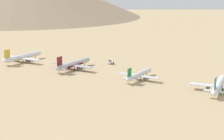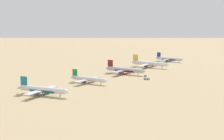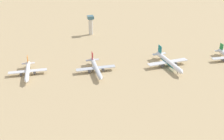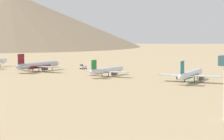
{
  "view_description": "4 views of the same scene",
  "coord_description": "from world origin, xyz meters",
  "px_view_note": "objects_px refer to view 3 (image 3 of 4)",
  "views": [
    {
      "loc": [
        -252.37,
        -110.08,
        72.71
      ],
      "look_at": [
        6.13,
        26.45,
        3.9
      ],
      "focal_mm": 60.45,
      "sensor_mm": 36.0,
      "label": 1
    },
    {
      "loc": [
        181.17,
        -280.9,
        62.28
      ],
      "look_at": [
        1.87,
        46.09,
        6.44
      ],
      "focal_mm": 59.46,
      "sensor_mm": 36.0,
      "label": 2
    },
    {
      "loc": [
        207.25,
        -165.73,
        110.95
      ],
      "look_at": [
        0.2,
        -112.71,
        4.1
      ],
      "focal_mm": 44.81,
      "sensor_mm": 36.0,
      "label": 3
    },
    {
      "loc": [
        -264.05,
        -153.48,
        31.72
      ],
      "look_at": [
        -2.84,
        -5.5,
        4.94
      ],
      "focal_mm": 73.54,
      "sensor_mm": 36.0,
      "label": 4
    }
  ],
  "objects_px": {
    "parked_jet_2": "(169,62)",
    "control_tower": "(91,24)",
    "parked_jet_0": "(28,71)",
    "parked_jet_1": "(96,68)"
  },
  "relations": [
    {
      "from": "parked_jet_2",
      "to": "control_tower",
      "type": "distance_m",
      "value": 116.61
    },
    {
      "from": "parked_jet_0",
      "to": "parked_jet_1",
      "type": "bearing_deg",
      "value": 81.16
    },
    {
      "from": "control_tower",
      "to": "parked_jet_2",
      "type": "bearing_deg",
      "value": 26.57
    },
    {
      "from": "parked_jet_0",
      "to": "parked_jet_1",
      "type": "relative_size",
      "value": 0.93
    },
    {
      "from": "parked_jet_1",
      "to": "control_tower",
      "type": "xyz_separation_m",
      "value": [
        -98.84,
        13.86,
        8.78
      ]
    },
    {
      "from": "parked_jet_2",
      "to": "parked_jet_0",
      "type": "bearing_deg",
      "value": -96.53
    },
    {
      "from": "parked_jet_2",
      "to": "control_tower",
      "type": "xyz_separation_m",
      "value": [
        -104.02,
        -52.03,
        8.34
      ]
    },
    {
      "from": "control_tower",
      "to": "parked_jet_1",
      "type": "bearing_deg",
      "value": -7.98
    },
    {
      "from": "parked_jet_1",
      "to": "parked_jet_0",
      "type": "bearing_deg",
      "value": -98.84
    },
    {
      "from": "parked_jet_0",
      "to": "control_tower",
      "type": "xyz_separation_m",
      "value": [
        -89.89,
        71.44,
        9.06
      ]
    }
  ]
}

